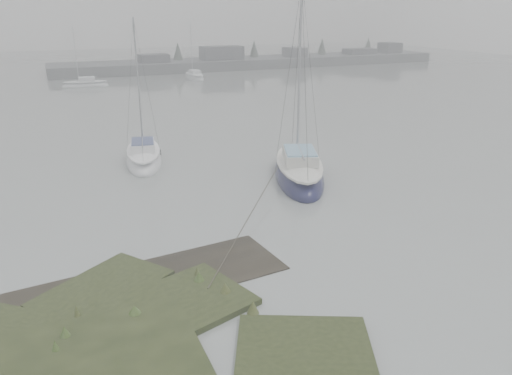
% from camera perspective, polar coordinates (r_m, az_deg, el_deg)
% --- Properties ---
extents(ground, '(160.00, 160.00, 0.00)m').
position_cam_1_polar(ground, '(41.19, -15.92, 7.21)').
color(ground, slate).
rests_on(ground, ground).
extents(far_shoreline, '(60.00, 8.00, 4.15)m').
position_cam_1_polar(far_shoreline, '(78.99, 0.68, 14.25)').
color(far_shoreline, '#4C4F51').
rests_on(far_shoreline, ground).
extents(sailboat_main, '(5.00, 7.86, 10.55)m').
position_cam_1_polar(sailboat_main, '(26.27, 4.91, 1.75)').
color(sailboat_main, black).
rests_on(sailboat_main, ground).
extents(sailboat_white, '(3.12, 6.37, 8.62)m').
position_cam_1_polar(sailboat_white, '(29.76, -12.70, 3.37)').
color(sailboat_white, silver).
rests_on(sailboat_white, ground).
extents(sailboat_far_b, '(2.00, 5.30, 7.36)m').
position_cam_1_polar(sailboat_far_b, '(65.29, -7.05, 12.40)').
color(sailboat_far_b, '#A4A8AE').
rests_on(sailboat_far_b, ground).
extents(sailboat_far_c, '(5.31, 2.34, 7.24)m').
position_cam_1_polar(sailboat_far_c, '(61.22, -18.91, 11.03)').
color(sailboat_far_c, silver).
rests_on(sailboat_far_c, ground).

